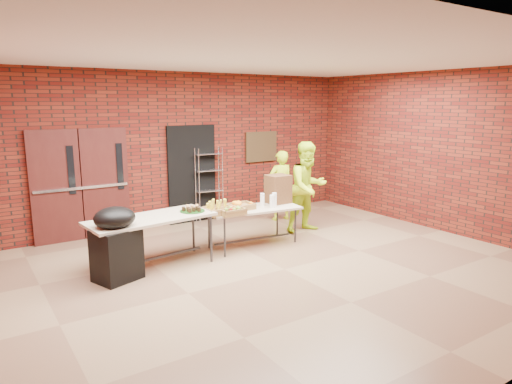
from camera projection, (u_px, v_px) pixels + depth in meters
room at (286, 168)px, 6.84m from camera, size 8.08×7.08×3.28m
double_doors at (81, 185)px, 8.56m from camera, size 1.78×0.12×2.10m
dark_doorway at (192, 174)px, 9.83m from camera, size 1.10×0.06×2.10m
bronze_plaque at (261, 147)px, 10.70m from camera, size 0.85×0.04×0.70m
wire_rack at (209, 185)px, 9.94m from camera, size 0.62×0.28×1.61m
table_left at (151, 221)px, 7.14m from camera, size 2.04×1.02×0.81m
table_right at (253, 211)px, 8.24m from camera, size 1.77×0.91×0.70m
basket_bananas at (219, 210)px, 7.79m from camera, size 0.48×0.38×0.15m
basket_oranges at (241, 206)px, 8.13m from camera, size 0.43×0.34×0.13m
basket_apples at (232, 211)px, 7.77m from camera, size 0.43×0.34×0.13m
muffin_tray at (192, 209)px, 7.50m from camera, size 0.41×0.41×0.10m
napkin_box at (127, 218)px, 6.97m from camera, size 0.17×0.11×0.06m
coffee_dispenser at (278, 189)px, 8.60m from camera, size 0.41×0.36×0.53m
cup_stack_front at (272, 201)px, 8.23m from camera, size 0.08×0.08×0.24m
cup_stack_mid at (274, 200)px, 8.30m from camera, size 0.09×0.09×0.26m
cup_stack_back at (262, 200)px, 8.36m from camera, size 0.08×0.08×0.24m
covered_grill at (116, 244)px, 6.63m from camera, size 0.74×0.68×1.10m
volunteer_woman at (280, 186)px, 10.04m from camera, size 0.61×0.45×1.54m
volunteer_man at (308, 187)px, 9.12m from camera, size 0.90×0.71×1.81m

